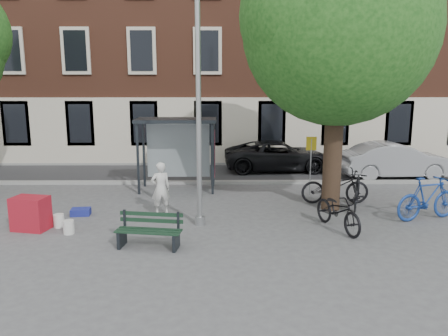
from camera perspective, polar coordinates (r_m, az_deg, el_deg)
ground at (r=12.23m, az=-3.17°, el=-7.39°), size 90.00×90.00×0.00m
road at (r=19.00m, az=-2.21°, el=-0.68°), size 40.00×4.00×0.01m
curb_near at (r=17.03m, az=-2.41°, el=-1.87°), size 40.00×0.25×0.12m
curb_far at (r=20.95m, az=-2.05°, el=0.58°), size 40.00×0.25×0.12m
building_row at (r=24.80m, az=-1.91°, el=18.31°), size 30.00×8.00×14.00m
lamppost at (r=11.65m, az=-3.32°, el=5.70°), size 0.28×0.35×6.11m
tree_right at (r=13.54m, az=15.00°, el=18.12°), size 5.76×5.60×8.20m
bus_shelter at (r=15.86m, az=-4.77°, el=3.96°), size 2.85×1.45×2.62m
painter at (r=13.08m, az=-8.27°, el=-2.65°), size 0.67×0.55×1.59m
bench at (r=10.66m, az=-9.74°, el=-8.27°), size 1.62×0.74×0.80m
bike_a at (r=14.63m, az=14.30°, el=-2.31°), size 2.18×0.76×1.15m
bike_b at (r=13.77m, az=25.08°, el=-3.60°), size 2.18×1.22×1.26m
bike_c at (r=12.04m, az=14.70°, el=-5.41°), size 1.31×2.13×1.06m
bike_d at (r=14.26m, az=17.00°, el=-2.97°), size 1.09×1.83×1.06m
car_dark at (r=19.66m, az=7.13°, el=1.61°), size 4.90×2.40×1.34m
car_silver at (r=19.26m, az=21.46°, el=0.92°), size 4.54×1.81×1.47m
red_stand at (r=12.77m, az=-23.93°, el=-5.44°), size 1.00×0.77×0.90m
blue_crate at (r=13.71m, az=-18.21°, el=-5.46°), size 0.59×0.46×0.20m
bucket_a at (r=12.14m, az=-19.63°, el=-7.29°), size 0.34×0.34×0.36m
bucket_b at (r=13.62m, az=-23.10°, el=-5.56°), size 0.33×0.33×0.36m
bucket_c at (r=12.78m, az=-20.75°, el=-6.46°), size 0.31×0.31×0.36m
notice_sign at (r=15.29m, az=11.30°, el=2.02°), size 0.36×0.04×2.06m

